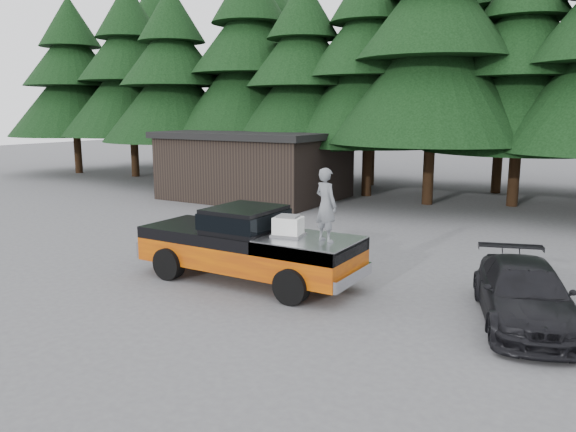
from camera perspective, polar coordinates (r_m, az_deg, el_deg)
The scene contains 8 objects.
ground at distance 13.68m, azimuth -0.40°, elevation -7.79°, with size 120.00×120.00×0.00m, color #4D4D4F.
pickup_truck at distance 14.46m, azimuth -4.03°, elevation -4.05°, with size 6.00×2.04×1.33m, color #C75701, non-canonical shape.
truck_cab at distance 14.30m, azimuth -4.41°, elevation -0.27°, with size 1.66×1.90×0.59m, color black.
air_compressor at distance 13.58m, azimuth 0.02°, elevation -1.13°, with size 0.65×0.54×0.45m, color silver.
man_on_bed at distance 12.95m, azimuth 3.87°, elevation 1.13°, with size 0.63×0.41×1.72m, color slate.
parked_car at distance 12.62m, azimuth 22.89°, elevation -7.31°, with size 1.74×4.29×1.24m, color black.
utility_building at distance 28.07m, azimuth -3.34°, elevation 5.24°, with size 8.40×6.40×3.30m.
treeline at distance 29.16m, azimuth 19.08°, elevation 16.82°, with size 60.15×16.05×17.50m.
Camera 1 is at (6.76, -11.07, 4.35)m, focal length 35.00 mm.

